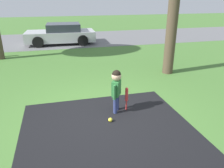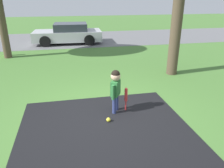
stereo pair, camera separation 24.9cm
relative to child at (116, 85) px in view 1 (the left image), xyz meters
The scene contains 6 objects.
ground_plane 0.77m from the child, 160.12° to the right, with size 60.00×60.00×0.00m, color #477533.
street_strip 10.37m from the child, 91.85° to the left, with size 40.00×6.00×0.01m.
child is the anchor object (origin of this frame).
baseball_bat 0.40m from the child, ahead, with size 0.08×0.08×0.60m.
sports_ball 0.81m from the child, 120.88° to the right, with size 0.10×0.10×0.10m.
parked_car 9.03m from the child, 95.55° to the left, with size 4.05×2.22×1.17m.
Camera 1 is at (-0.96, -4.42, 2.60)m, focal length 35.00 mm.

